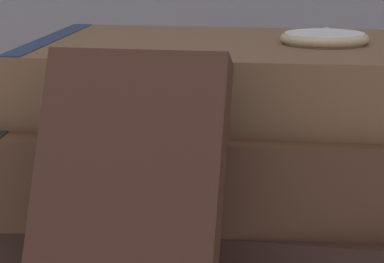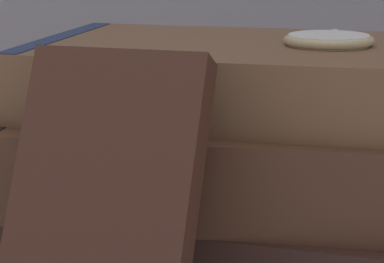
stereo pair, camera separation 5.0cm
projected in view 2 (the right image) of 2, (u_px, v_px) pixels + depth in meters
name	position (u px, v px, depth m)	size (l,w,h in m)	color
book_flat_bottom	(197.00, 220.00, 0.54)	(0.26, 0.18, 0.04)	#331E19
book_flat_middle	(206.00, 153.00, 0.51)	(0.24, 0.18, 0.05)	#4C2D1E
book_flat_top	(227.00, 76.00, 0.51)	(0.23, 0.16, 0.04)	brown
book_leaning_front	(101.00, 218.00, 0.40)	(0.08, 0.08, 0.14)	#422319
pocket_watch	(329.00, 40.00, 0.50)	(0.05, 0.05, 0.01)	white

